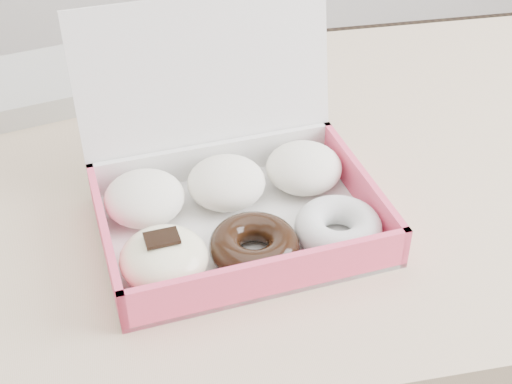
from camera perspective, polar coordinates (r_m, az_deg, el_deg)
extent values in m
cube|color=tan|center=(1.04, 6.55, 2.12)|extent=(1.20, 0.80, 0.04)
cylinder|color=tan|center=(1.54, -18.61, -4.33)|extent=(0.05, 0.05, 0.71)
cube|color=white|center=(0.89, -1.30, -2.99)|extent=(0.36, 0.28, 0.01)
cube|color=#FB4B6F|center=(0.79, 1.20, -6.94)|extent=(0.33, 0.05, 0.06)
cube|color=white|center=(0.96, -3.36, 2.48)|extent=(0.33, 0.05, 0.06)
cube|color=#FB4B6F|center=(0.85, -11.90, -3.85)|extent=(0.04, 0.25, 0.06)
cube|color=#FB4B6F|center=(0.92, 8.44, 0.23)|extent=(0.04, 0.25, 0.06)
cube|color=white|center=(0.93, -3.97, 8.09)|extent=(0.34, 0.10, 0.24)
ellipsoid|color=white|center=(0.90, -8.92, -0.48)|extent=(0.11, 0.11, 0.06)
ellipsoid|color=white|center=(0.91, -2.38, 0.77)|extent=(0.11, 0.11, 0.06)
ellipsoid|color=white|center=(0.94, 3.85, 1.96)|extent=(0.11, 0.11, 0.06)
ellipsoid|color=#FAF3C3|center=(0.81, -7.37, -5.30)|extent=(0.11, 0.11, 0.06)
cube|color=black|center=(0.79, -7.55, -3.68)|extent=(0.04, 0.03, 0.00)
torus|color=black|center=(0.83, -0.15, -4.31)|extent=(0.12, 0.12, 0.04)
torus|color=silver|center=(0.86, 6.59, -2.84)|extent=(0.12, 0.12, 0.04)
cube|color=silver|center=(1.21, -16.63, 8.26)|extent=(0.27, 0.23, 0.04)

